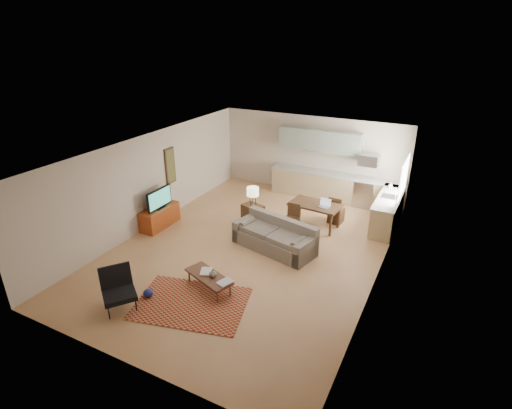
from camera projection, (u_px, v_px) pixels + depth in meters
The scene contains 25 objects.
room at pixel (251, 202), 10.04m from camera, with size 9.00×9.00×9.00m.
kitchen_counter_back at pixel (332, 187), 13.43m from camera, with size 4.26×0.64×0.92m, color tan, non-canonical shape.
kitchen_counter_right at pixel (387, 211), 11.63m from camera, with size 0.64×2.26×0.92m, color tan, non-canonical shape.
kitchen_range at pixel (365, 193), 12.98m from camera, with size 0.62×0.62×0.90m, color #A5A8AD.
kitchen_microwave at pixel (369, 160), 12.55m from camera, with size 0.62×0.40×0.35m, color #A5A8AD.
upper_cabinets at pixel (319, 140), 13.20m from camera, with size 2.80×0.34×0.70m, color gray.
window_right at pixel (404, 178), 11.06m from camera, with size 0.02×1.40×1.05m, color white.
wall_art_left at pixel (170, 166), 12.03m from camera, with size 0.06×0.42×1.10m, color olive, non-canonical shape.
triptych at pixel (309, 144), 13.56m from camera, with size 1.70×0.04×0.50m, color beige, non-canonical shape.
rug at pixel (191, 303), 8.44m from camera, with size 2.30×1.60×0.02m, color maroon.
sofa at pixel (274, 235), 10.40m from camera, with size 2.29×1.00×0.80m, color #6B6155, non-canonical shape.
coffee_table at pixel (209, 282), 8.85m from camera, with size 1.20×0.48×0.36m, color #4C2C1F, non-canonical shape.
book_a at pixel (201, 271), 8.90m from camera, with size 0.36×0.41×0.03m, color maroon.
book_b at pixel (221, 280), 8.61m from camera, with size 0.34×0.39×0.03m, color navy.
vase at pixel (213, 273), 8.71m from camera, with size 0.17×0.17×0.18m, color black.
armchair at pixel (119, 291), 8.16m from camera, with size 0.75×0.75×0.85m, color black, non-canonical shape.
tv_credenza at pixel (160, 217), 11.66m from camera, with size 0.49×1.28×0.59m, color #8C3513, non-canonical shape.
tv at pixel (159, 198), 11.40m from camera, with size 0.10×0.99×0.59m, color black, non-canonical shape.
console_table at pixel (253, 216), 11.57m from camera, with size 0.60×0.40×0.70m, color #392315, non-canonical shape.
table_lamp at pixel (253, 196), 11.31m from camera, with size 0.34×0.34×0.56m, color beige, non-canonical shape.
dining_table at pixel (315, 215), 11.60m from camera, with size 1.43×0.82×0.73m, color #392315, non-canonical shape.
dining_chair_near at pixel (292, 218), 11.31m from camera, with size 0.39×0.41×0.81m, color #392315, non-canonical shape.
dining_chair_far at pixel (337, 209), 11.85m from camera, with size 0.40×0.42×0.84m, color #392315, non-canonical shape.
laptop at pixel (324, 203), 11.21m from camera, with size 0.31×0.23×0.23m, color #A5A8AD, non-canonical shape.
soap_bottle at pixel (391, 185), 12.00m from camera, with size 0.09×0.10×0.19m, color beige.
Camera 1 is at (4.31, -8.15, 5.33)m, focal length 28.00 mm.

